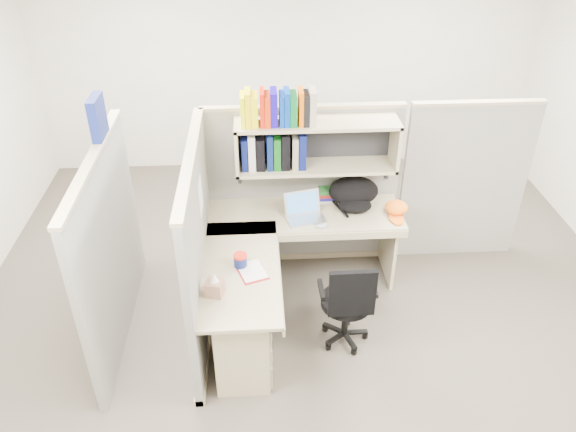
{
  "coord_description": "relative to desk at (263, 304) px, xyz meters",
  "views": [
    {
      "loc": [
        -0.41,
        -3.66,
        3.44
      ],
      "look_at": [
        -0.17,
        0.25,
        0.92
      ],
      "focal_mm": 35.0,
      "sensor_mm": 36.0,
      "label": 1
    }
  ],
  "objects": [
    {
      "name": "laptop",
      "position": [
        0.4,
        0.76,
        0.41
      ],
      "size": [
        0.39,
        0.39,
        0.23
      ],
      "primitive_type": null,
      "rotation": [
        0.0,
        0.0,
        0.23
      ],
      "color": "#BABABF",
      "rests_on": "desk"
    },
    {
      "name": "ground",
      "position": [
        0.41,
        0.29,
        -0.44
      ],
      "size": [
        6.0,
        6.0,
        0.0
      ],
      "primitive_type": "plane",
      "color": "#342E28",
      "rests_on": "ground"
    },
    {
      "name": "orange_cap",
      "position": [
        1.23,
        0.82,
        0.35
      ],
      "size": [
        0.25,
        0.28,
        0.11
      ],
      "primitive_type": null,
      "rotation": [
        0.0,
        0.0,
        -0.2
      ],
      "color": "orange",
      "rests_on": "desk"
    },
    {
      "name": "book_stack",
      "position": [
        0.62,
        1.12,
        0.35
      ],
      "size": [
        0.17,
        0.23,
        0.11
      ],
      "primitive_type": null,
      "rotation": [
        0.0,
        0.0,
        0.0
      ],
      "color": "slate",
      "rests_on": "desk"
    },
    {
      "name": "room_shell",
      "position": [
        0.41,
        0.29,
        1.18
      ],
      "size": [
        6.0,
        6.0,
        6.0
      ],
      "color": "beige",
      "rests_on": "ground"
    },
    {
      "name": "loose_paper",
      "position": [
        -0.07,
        0.06,
        0.29
      ],
      "size": [
        0.26,
        0.29,
        0.0
      ],
      "primitive_type": null,
      "rotation": [
        0.0,
        0.0,
        0.33
      ],
      "color": "white",
      "rests_on": "desk"
    },
    {
      "name": "desk",
      "position": [
        0.0,
        0.0,
        0.0
      ],
      "size": [
        1.74,
        1.75,
        0.73
      ],
      "color": "gray",
      "rests_on": "ground"
    },
    {
      "name": "backpack",
      "position": [
        0.86,
        0.94,
        0.43
      ],
      "size": [
        0.47,
        0.38,
        0.27
      ],
      "primitive_type": null,
      "rotation": [
        0.0,
        0.0,
        0.05
      ],
      "color": "black",
      "rests_on": "desk"
    },
    {
      "name": "mouse",
      "position": [
        0.53,
        0.63,
        0.31
      ],
      "size": [
        0.09,
        0.06,
        0.03
      ],
      "primitive_type": "ellipsoid",
      "rotation": [
        0.0,
        0.0,
        0.03
      ],
      "color": "#8498BB",
      "rests_on": "desk"
    },
    {
      "name": "task_chair",
      "position": [
        0.67,
        -0.03,
        -0.13
      ],
      "size": [
        0.45,
        0.42,
        0.87
      ],
      "color": "black",
      "rests_on": "ground"
    },
    {
      "name": "cubicle",
      "position": [
        0.04,
        0.74,
        0.47
      ],
      "size": [
        3.79,
        1.84,
        1.95
      ],
      "color": "slate",
      "rests_on": "ground"
    },
    {
      "name": "snack_canister",
      "position": [
        -0.16,
        0.13,
        0.35
      ],
      "size": [
        0.11,
        0.11,
        0.11
      ],
      "color": "navy",
      "rests_on": "desk"
    },
    {
      "name": "tissue_box",
      "position": [
        -0.35,
        -0.2,
        0.39
      ],
      "size": [
        0.14,
        0.14,
        0.19
      ],
      "primitive_type": null,
      "rotation": [
        0.0,
        0.0,
        -0.23
      ],
      "color": "#A3745C",
      "rests_on": "desk"
    },
    {
      "name": "paper_cup",
      "position": [
        0.44,
        1.04,
        0.34
      ],
      "size": [
        0.09,
        0.09,
        0.1
      ],
      "primitive_type": "cylinder",
      "rotation": [
        0.0,
        0.0,
        0.32
      ],
      "color": "silver",
      "rests_on": "desk"
    }
  ]
}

